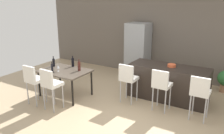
# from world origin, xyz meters

# --- Properties ---
(ground_plane) EXTENTS (10.00, 10.00, 0.00)m
(ground_plane) POSITION_xyz_m (0.00, 0.00, 0.00)
(ground_plane) COLOR tan
(back_wall) EXTENTS (10.00, 0.12, 2.90)m
(back_wall) POSITION_xyz_m (0.00, 2.97, 1.45)
(back_wall) COLOR #665B51
(back_wall) RESTS_ON ground_plane
(kitchen_island) EXTENTS (2.07, 0.77, 0.92)m
(kitchen_island) POSITION_xyz_m (0.55, 1.20, 0.46)
(kitchen_island) COLOR black
(kitchen_island) RESTS_ON ground_plane
(bar_chair_left) EXTENTS (0.41, 0.41, 1.05)m
(bar_chair_left) POSITION_xyz_m (-0.27, 0.43, 0.70)
(bar_chair_left) COLOR white
(bar_chair_left) RESTS_ON ground_plane
(bar_chair_middle) EXTENTS (0.41, 0.41, 1.05)m
(bar_chair_middle) POSITION_xyz_m (0.61, 0.43, 0.70)
(bar_chair_middle) COLOR white
(bar_chair_middle) RESTS_ON ground_plane
(bar_chair_right) EXTENTS (0.40, 0.40, 1.05)m
(bar_chair_right) POSITION_xyz_m (1.50, 0.43, 0.70)
(bar_chair_right) COLOR white
(bar_chair_right) RESTS_ON ground_plane
(dining_table) EXTENTS (1.31, 0.94, 0.74)m
(dining_table) POSITION_xyz_m (-1.97, -0.06, 0.67)
(dining_table) COLOR #4C4238
(dining_table) RESTS_ON ground_plane
(dining_chair_near) EXTENTS (0.41, 0.41, 1.05)m
(dining_chair_near) POSITION_xyz_m (-2.27, -0.89, 0.70)
(dining_chair_near) COLOR white
(dining_chair_near) RESTS_ON ground_plane
(dining_chair_far) EXTENTS (0.42, 0.42, 1.05)m
(dining_chair_far) POSITION_xyz_m (-1.68, -0.89, 0.70)
(dining_chair_far) COLOR white
(dining_chair_far) RESTS_ON ground_plane
(wine_bottle_right) EXTENTS (0.07, 0.07, 0.30)m
(wine_bottle_right) POSITION_xyz_m (-2.50, 0.07, 0.86)
(wine_bottle_right) COLOR black
(wine_bottle_right) RESTS_ON dining_table
(wine_bottle_near) EXTENTS (0.07, 0.07, 0.32)m
(wine_bottle_near) POSITION_xyz_m (-2.02, 0.34, 0.87)
(wine_bottle_near) COLOR black
(wine_bottle_near) RESTS_ON dining_table
(wine_bottle_middle) EXTENTS (0.08, 0.08, 0.32)m
(wine_bottle_middle) POSITION_xyz_m (-1.61, 0.13, 0.87)
(wine_bottle_middle) COLOR #471E19
(wine_bottle_middle) RESTS_ON dining_table
(wine_bottle_corner) EXTENTS (0.06, 0.06, 0.30)m
(wine_bottle_corner) POSITION_xyz_m (-2.11, -0.38, 0.86)
(wine_bottle_corner) COLOR black
(wine_bottle_corner) RESTS_ON dining_table
(wine_glass_left) EXTENTS (0.07, 0.07, 0.17)m
(wine_glass_left) POSITION_xyz_m (-2.07, -0.20, 0.86)
(wine_glass_left) COLOR silver
(wine_glass_left) RESTS_ON dining_table
(refrigerator) EXTENTS (0.72, 0.68, 1.84)m
(refrigerator) POSITION_xyz_m (-0.99, 2.53, 0.92)
(refrigerator) COLOR #939699
(refrigerator) RESTS_ON ground_plane
(fruit_bowl) EXTENTS (0.22, 0.22, 0.07)m
(fruit_bowl) POSITION_xyz_m (0.60, 1.19, 0.96)
(fruit_bowl) COLOR #C6512D
(fruit_bowl) RESTS_ON kitchen_island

